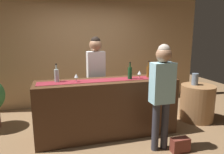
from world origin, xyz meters
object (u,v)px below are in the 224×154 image
Objects in this scene: wine_glass_near_customer at (139,73)px; wine_glass_mid_counter at (159,72)px; wine_glass_far_end at (76,76)px; round_side_table at (197,103)px; vase_on_side_table at (195,79)px; wine_bottle_green at (130,73)px; bartender at (96,71)px; wine_bottle_clear at (57,75)px; customer_sipping at (162,87)px; handbag at (180,145)px; wine_bottle_amber at (149,71)px.

wine_glass_near_customer and wine_glass_mid_counter have the same top height.
wine_glass_far_end is 0.19× the size of round_side_table.
round_side_table is 0.50m from vase_on_side_table.
wine_bottle_green reaches higher than vase_on_side_table.
wine_bottle_green is 1.75m from round_side_table.
wine_bottle_clear is at bearing 32.44° from bartender.
wine_glass_mid_counter is 0.65m from customer_sipping.
wine_bottle_clear is at bearing 152.01° from handbag.
handbag is at bearing -136.48° from round_side_table.
wine_glass_mid_counter is at bearing -11.40° from wine_glass_near_customer.
wine_glass_near_customer is (1.41, -0.11, -0.01)m from wine_bottle_clear.
wine_glass_mid_counter is at bearing -6.02° from wine_bottle_clear.
handbag is (0.26, -0.16, -0.89)m from customer_sipping.
wine_bottle_green is at bearing 172.72° from wine_glass_mid_counter.
bartender is at bearing 53.49° from wine_glass_far_end.
customer_sipping is at bearing -144.66° from vase_on_side_table.
wine_glass_near_customer is 0.08× the size of bartender.
handbag is (1.75, -0.93, -1.00)m from wine_bottle_clear.
handbag is at bearing 123.89° from bartender.
wine_bottle_green is at bearing -179.04° from wine_glass_near_customer.
vase_on_side_table is at bearing 46.62° from handbag.
customer_sipping is 5.83× the size of handbag.
wine_bottle_green reaches higher than wine_glass_mid_counter.
wine_glass_far_end is 2.46m from vase_on_side_table.
customer_sipping reaches higher than wine_glass_near_customer.
wine_bottle_amber is at bearing -2.58° from wine_bottle_clear.
wine_glass_mid_counter is (0.53, -0.07, -0.01)m from wine_bottle_green.
wine_bottle_green is 1.39m from handbag.
handbag is (1.45, -0.83, -0.99)m from wine_glass_far_end.
round_side_table reaches higher than handbag.
wine_bottle_green is 2.10× the size of wine_glass_far_end.
wine_bottle_amber is 2.10× the size of wine_glass_far_end.
customer_sipping is (-0.11, -0.70, -0.11)m from wine_bottle_amber.
wine_bottle_green is 0.18m from wine_glass_near_customer.
wine_glass_far_end is at bearing -176.30° from round_side_table.
wine_glass_far_end is at bearing 52.35° from bartender.
wine_bottle_clear is 2.10× the size of wine_glass_near_customer.
wine_glass_near_customer is (-0.20, -0.04, -0.01)m from wine_bottle_amber.
wine_bottle_green is at bearing -5.47° from wine_bottle_clear.
wine_bottle_clear is 1.41m from wine_glass_near_customer.
handbag is at bearing -57.10° from wine_bottle_green.
handbag is (0.53, -0.81, -1.00)m from wine_bottle_green.
wine_glass_near_customer reaches higher than handbag.
round_side_table is at bearing 3.70° from wine_glass_far_end.
wine_glass_far_end is (-1.30, -0.03, -0.01)m from wine_bottle_amber.
wine_bottle_amber is (1.60, -0.07, 0.00)m from wine_bottle_clear.
wine_glass_mid_counter is (1.76, -0.19, -0.01)m from wine_bottle_clear.
customer_sipping reaches higher than round_side_table.
wine_bottle_green is 0.72m from customer_sipping.
wine_glass_mid_counter is at bearing -36.20° from wine_bottle_amber.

